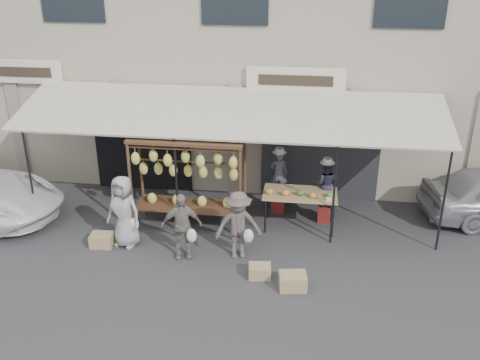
# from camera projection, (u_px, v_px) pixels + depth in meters

# --- Properties ---
(ground_plane) EXTENTS (90.00, 90.00, 0.00)m
(ground_plane) POSITION_uv_depth(u_px,v_px,m) (212.00, 261.00, 11.32)
(ground_plane) COLOR #2D2D30
(shophouse) EXTENTS (24.00, 6.15, 7.30)m
(shophouse) POSITION_uv_depth(u_px,v_px,m) (250.00, 38.00, 15.75)
(shophouse) COLOR #A69C8C
(shophouse) RESTS_ON ground_plane
(awning) EXTENTS (10.00, 2.35, 2.92)m
(awning) POSITION_uv_depth(u_px,v_px,m) (228.00, 114.00, 12.35)
(awning) COLOR beige
(awning) RESTS_ON ground_plane
(banana_rack) EXTENTS (2.60, 0.90, 2.24)m
(banana_rack) POSITION_uv_depth(u_px,v_px,m) (187.00, 166.00, 12.09)
(banana_rack) COLOR #4C2E1F
(banana_rack) RESTS_ON ground_plane
(produce_table) EXTENTS (1.70, 0.90, 1.04)m
(produce_table) POSITION_uv_depth(u_px,v_px,m) (300.00, 195.00, 12.32)
(produce_table) COLOR tan
(produce_table) RESTS_ON ground_plane
(vendor_left) EXTENTS (0.43, 0.29, 1.16)m
(vendor_left) POSITION_uv_depth(u_px,v_px,m) (279.00, 173.00, 13.05)
(vendor_left) COLOR #484B5C
(vendor_left) RESTS_ON stool_left
(vendor_right) EXTENTS (0.63, 0.53, 1.13)m
(vendor_right) POSITION_uv_depth(u_px,v_px,m) (326.00, 184.00, 12.59)
(vendor_right) COLOR #2A2D3F
(vendor_right) RESTS_ON stool_right
(customer_left) EXTENTS (0.91, 0.71, 1.65)m
(customer_left) POSITION_uv_depth(u_px,v_px,m) (124.00, 212.00, 11.63)
(customer_left) COLOR #959598
(customer_left) RESTS_ON ground_plane
(customer_mid) EXTENTS (0.93, 0.58, 1.47)m
(customer_mid) POSITION_uv_depth(u_px,v_px,m) (181.00, 226.00, 11.22)
(customer_mid) COLOR gray
(customer_mid) RESTS_ON ground_plane
(customer_right) EXTENTS (1.10, 0.82, 1.52)m
(customer_right) POSITION_uv_depth(u_px,v_px,m) (238.00, 225.00, 11.20)
(customer_right) COLOR #574B48
(customer_right) RESTS_ON ground_plane
(stool_left) EXTENTS (0.36, 0.36, 0.45)m
(stool_left) POSITION_uv_depth(u_px,v_px,m) (278.00, 203.00, 13.37)
(stool_left) COLOR maroon
(stool_left) RESTS_ON ground_plane
(stool_right) EXTENTS (0.39, 0.39, 0.43)m
(stool_right) POSITION_uv_depth(u_px,v_px,m) (324.00, 213.00, 12.90)
(stool_right) COLOR maroon
(stool_right) RESTS_ON ground_plane
(crate_near_a) EXTENTS (0.48, 0.39, 0.27)m
(crate_near_a) POSITION_uv_depth(u_px,v_px,m) (260.00, 271.00, 10.74)
(crate_near_a) COLOR tan
(crate_near_a) RESTS_ON ground_plane
(crate_near_b) EXTENTS (0.58, 0.47, 0.31)m
(crate_near_b) POSITION_uv_depth(u_px,v_px,m) (293.00, 281.00, 10.37)
(crate_near_b) COLOR tan
(crate_near_b) RESTS_ON ground_plane
(crate_far) EXTENTS (0.51, 0.40, 0.29)m
(crate_far) POSITION_uv_depth(u_px,v_px,m) (102.00, 240.00, 11.85)
(crate_far) COLOR tan
(crate_far) RESTS_ON ground_plane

